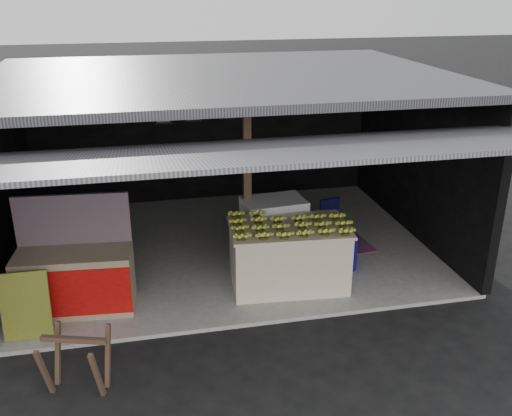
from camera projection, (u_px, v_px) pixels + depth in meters
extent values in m
plane|color=black|center=(253.00, 327.00, 7.71)|extent=(80.00, 80.00, 0.00)
cube|color=gray|center=(224.00, 247.00, 9.97)|extent=(7.00, 5.00, 0.06)
cube|color=black|center=(203.00, 130.00, 11.69)|extent=(7.00, 0.15, 2.90)
cube|color=black|center=(417.00, 153.00, 10.11)|extent=(0.15, 5.00, 2.90)
cube|color=#232326|center=(220.00, 77.00, 8.89)|extent=(7.20, 5.20, 0.12)
cube|color=#232326|center=(272.00, 151.00, 5.84)|extent=(7.40, 2.47, 0.48)
cube|color=brown|center=(247.00, 177.00, 8.95)|extent=(0.12, 0.12, 2.85)
cube|color=beige|center=(288.00, 257.00, 8.51)|extent=(1.75, 1.13, 0.92)
cube|color=beige|center=(289.00, 227.00, 8.33)|extent=(1.82, 1.20, 0.04)
cube|color=white|center=(274.00, 231.00, 9.20)|extent=(1.03, 0.74, 1.08)
cube|color=navy|center=(279.00, 236.00, 8.88)|extent=(0.75, 0.09, 0.32)
cube|color=#B21414|center=(278.00, 258.00, 9.02)|extent=(0.48, 0.06, 0.11)
cube|color=#998466|center=(76.00, 281.00, 7.87)|extent=(1.61, 0.81, 0.88)
cube|color=red|center=(74.00, 294.00, 7.55)|extent=(1.55, 0.15, 0.68)
cube|color=white|center=(74.00, 294.00, 7.54)|extent=(0.53, 0.05, 0.18)
cube|color=#201B51|center=(71.00, 219.00, 7.84)|extent=(1.56, 0.18, 0.73)
cube|color=black|center=(26.00, 306.00, 7.24)|extent=(0.60, 0.18, 0.90)
cube|color=brown|center=(45.00, 372.00, 6.23)|extent=(0.13, 0.28, 0.72)
cube|color=brown|center=(97.00, 375.00, 6.18)|extent=(0.13, 0.28, 0.72)
cube|color=brown|center=(58.00, 353.00, 6.56)|extent=(0.13, 0.28, 0.72)
cube|color=brown|center=(108.00, 356.00, 6.51)|extent=(0.13, 0.28, 0.72)
cube|color=brown|center=(74.00, 340.00, 6.25)|extent=(0.73, 0.27, 0.06)
cylinder|color=#0E0B81|center=(346.00, 253.00, 9.07)|extent=(0.36, 0.36, 0.52)
cylinder|color=black|center=(330.00, 238.00, 9.75)|extent=(0.03, 0.03, 0.39)
cylinder|color=black|center=(345.00, 236.00, 9.85)|extent=(0.03, 0.03, 0.39)
cylinder|color=black|center=(322.00, 232.00, 10.01)|extent=(0.03, 0.03, 0.39)
cylinder|color=black|center=(336.00, 229.00, 10.11)|extent=(0.03, 0.03, 0.39)
cube|color=black|center=(334.00, 223.00, 9.86)|extent=(0.43, 0.43, 0.04)
cube|color=black|center=(329.00, 209.00, 9.93)|extent=(0.38, 0.10, 0.40)
cube|color=#711952|center=(326.00, 245.00, 9.94)|extent=(1.60, 1.16, 0.01)
cube|color=black|center=(163.00, 114.00, 11.30)|extent=(0.32, 0.03, 0.42)
cube|color=#4C4C59|center=(163.00, 114.00, 11.28)|extent=(0.26, 0.02, 0.34)
cube|color=black|center=(193.00, 111.00, 11.41)|extent=(0.32, 0.03, 0.42)
cube|color=#4C4C59|center=(193.00, 111.00, 11.39)|extent=(0.26, 0.02, 0.34)
cube|color=black|center=(228.00, 109.00, 11.54)|extent=(0.32, 0.03, 0.42)
cube|color=#4C4C59|center=(228.00, 109.00, 11.52)|extent=(0.26, 0.02, 0.34)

